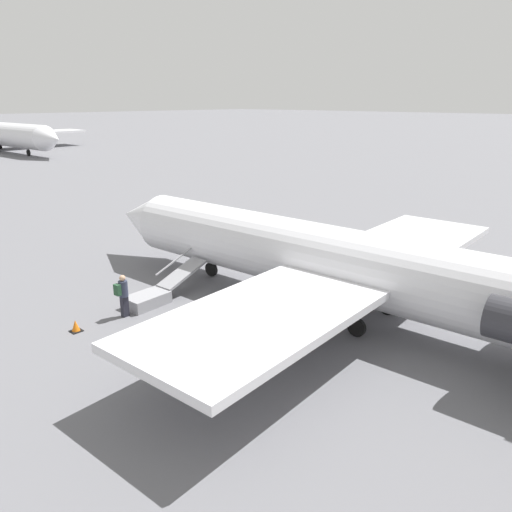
% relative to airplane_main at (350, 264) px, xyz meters
% --- Properties ---
extents(ground_plane, '(600.00, 600.00, 0.00)m').
position_rel_airplane_main_xyz_m(ground_plane, '(0.93, 0.05, -2.21)').
color(ground_plane, slate).
extents(airplane_main, '(27.19, 20.13, 7.34)m').
position_rel_airplane_main_xyz_m(airplane_main, '(0.00, 0.00, 0.00)').
color(airplane_main, silver).
rests_on(airplane_main, ground).
extents(boarding_stairs, '(1.26, 4.07, 1.79)m').
position_rel_airplane_main_xyz_m(boarding_stairs, '(6.81, 4.33, -1.82)').
color(boarding_stairs, '#99999E').
rests_on(boarding_stairs, ground).
extents(passenger, '(0.36, 0.55, 1.74)m').
position_rel_airplane_main_xyz_m(passenger, '(6.51, 6.02, -1.20)').
color(passenger, '#23232D').
rests_on(passenger, ground).
extents(traffic_cone_near_stairs, '(0.41, 0.41, 0.45)m').
position_rel_airplane_main_xyz_m(traffic_cone_near_stairs, '(6.69, 8.00, -2.00)').
color(traffic_cone_near_stairs, black).
rests_on(traffic_cone_near_stairs, ground).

